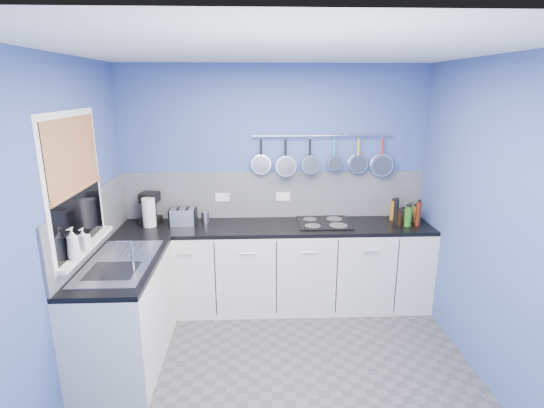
{
  "coord_description": "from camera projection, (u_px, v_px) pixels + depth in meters",
  "views": [
    {
      "loc": [
        -0.2,
        -2.91,
        2.26
      ],
      "look_at": [
        -0.05,
        0.75,
        1.25
      ],
      "focal_mm": 27.9,
      "sensor_mm": 36.0,
      "label": 1
    }
  ],
  "objects": [
    {
      "name": "soap_bottle_b",
      "position": [
        83.0,
        239.0,
        3.25
      ],
      "size": [
        0.09,
        0.1,
        0.17
      ],
      "primitive_type": "imported",
      "rotation": [
        0.0,
        0.0,
        -0.25
      ],
      "color": "white",
      "rests_on": "window_sill"
    },
    {
      "name": "pan_0",
      "position": [
        261.0,
        155.0,
        4.37
      ],
      "size": [
        0.2,
        0.05,
        0.39
      ],
      "primitive_type": null,
      "color": "silver",
      "rests_on": "pot_rail"
    },
    {
      "name": "toaster",
      "position": [
        183.0,
        217.0,
        4.33
      ],
      "size": [
        0.28,
        0.19,
        0.17
      ],
      "primitive_type": "cube",
      "rotation": [
        0.0,
        0.0,
        0.15
      ],
      "color": "silver",
      "rests_on": "worktop_back"
    },
    {
      "name": "wall_back",
      "position": [
        274.0,
        185.0,
        4.53
      ],
      "size": [
        3.2,
        0.02,
        2.5
      ],
      "primitive_type": "cube",
      "color": "#3B5195",
      "rests_on": "ground"
    },
    {
      "name": "coffee_maker",
      "position": [
        150.0,
        208.0,
        4.36
      ],
      "size": [
        0.22,
        0.23,
        0.32
      ],
      "primitive_type": null,
      "rotation": [
        0.0,
        0.0,
        -0.21
      ],
      "color": "black",
      "rests_on": "worktop_back"
    },
    {
      "name": "ceiling",
      "position": [
        284.0,
        48.0,
        2.74
      ],
      "size": [
        3.2,
        3.0,
        0.02
      ],
      "primitive_type": "cube",
      "color": "white",
      "rests_on": "ground"
    },
    {
      "name": "bamboo_blind",
      "position": [
        73.0,
        155.0,
        3.16
      ],
      "size": [
        0.01,
        0.9,
        0.55
      ],
      "primitive_type": "cube",
      "color": "#955A36",
      "rests_on": "wall_left"
    },
    {
      "name": "paper_towel",
      "position": [
        149.0,
        212.0,
        4.26
      ],
      "size": [
        0.16,
        0.16,
        0.29
      ],
      "primitive_type": "cylinder",
      "rotation": [
        0.0,
        0.0,
        -0.31
      ],
      "color": "white",
      "rests_on": "worktop_back"
    },
    {
      "name": "condiment_2",
      "position": [
        394.0,
        210.0,
        4.48
      ],
      "size": [
        0.07,
        0.07,
        0.21
      ],
      "primitive_type": "cylinder",
      "color": "#8C5914",
      "rests_on": "worktop_back"
    },
    {
      "name": "wall_front",
      "position": [
        309.0,
        360.0,
        1.62
      ],
      "size": [
        3.2,
        0.02,
        2.5
      ],
      "primitive_type": "cube",
      "color": "#3B5195",
      "rests_on": "ground"
    },
    {
      "name": "pan_1",
      "position": [
        285.0,
        156.0,
        4.38
      ],
      "size": [
        0.22,
        0.11,
        0.41
      ],
      "primitive_type": null,
      "color": "silver",
      "rests_on": "pot_rail"
    },
    {
      "name": "window_glass",
      "position": [
        76.0,
        184.0,
        3.22
      ],
      "size": [
        0.01,
        0.9,
        1.0
      ],
      "primitive_type": "cube",
      "color": "black",
      "rests_on": "wall_left"
    },
    {
      "name": "condiment_1",
      "position": [
        403.0,
        214.0,
        4.48
      ],
      "size": [
        0.05,
        0.05,
        0.12
      ],
      "primitive_type": "cylinder",
      "color": "#3F721E",
      "rests_on": "worktop_back"
    },
    {
      "name": "cabinet_run_left",
      "position": [
        125.0,
        314.0,
        3.53
      ],
      "size": [
        0.6,
        1.2,
        0.86
      ],
      "primitive_type": "cube",
      "color": "silver",
      "rests_on": "ground"
    },
    {
      "name": "pot_rail",
      "position": [
        322.0,
        136.0,
        4.35
      ],
      "size": [
        1.45,
        0.02,
        0.02
      ],
      "primitive_type": "cylinder",
      "rotation": [
        0.0,
        1.57,
        0.0
      ],
      "color": "silver",
      "rests_on": "wall_back"
    },
    {
      "name": "condiment_6",
      "position": [
        418.0,
        214.0,
        4.28
      ],
      "size": [
        0.05,
        0.05,
        0.25
      ],
      "primitive_type": "cylinder",
      "color": "#4C190C",
      "rests_on": "worktop_back"
    },
    {
      "name": "soap_bottle_a",
      "position": [
        73.0,
        243.0,
        3.07
      ],
      "size": [
        0.11,
        0.11,
        0.24
      ],
      "primitive_type": "imported",
      "rotation": [
        0.0,
        0.0,
        -0.27
      ],
      "color": "white",
      "rests_on": "window_sill"
    },
    {
      "name": "canister",
      "position": [
        205.0,
        217.0,
        4.4
      ],
      "size": [
        0.1,
        0.1,
        0.12
      ],
      "primitive_type": "cylinder",
      "rotation": [
        0.0,
        0.0,
        0.25
      ],
      "color": "silver",
      "rests_on": "worktop_back"
    },
    {
      "name": "condiment_7",
      "position": [
        408.0,
        216.0,
        4.27
      ],
      "size": [
        0.07,
        0.07,
        0.21
      ],
      "primitive_type": "cylinder",
      "color": "#265919",
      "rests_on": "worktop_back"
    },
    {
      "name": "pan_3",
      "position": [
        334.0,
        153.0,
        4.39
      ],
      "size": [
        0.16,
        0.12,
        0.35
      ],
      "primitive_type": null,
      "color": "silver",
      "rests_on": "pot_rail"
    },
    {
      "name": "condiment_3",
      "position": [
        415.0,
        214.0,
        4.4
      ],
      "size": [
        0.06,
        0.06,
        0.17
      ],
      "primitive_type": "cylinder",
      "color": "brown",
      "rests_on": "worktop_back"
    },
    {
      "name": "worktop_left",
      "position": [
        120.0,
        265.0,
        3.41
      ],
      "size": [
        0.6,
        1.2,
        0.04
      ],
      "primitive_type": "cube",
      "color": "black",
      "rests_on": "cabinet_run_left"
    },
    {
      "name": "sink_unit",
      "position": [
        120.0,
        262.0,
        3.41
      ],
      "size": [
        0.5,
        0.95,
        0.01
      ],
      "primitive_type": "cube",
      "color": "silver",
      "rests_on": "worktop_left"
    },
    {
      "name": "backsplash_back",
      "position": [
        274.0,
        195.0,
        4.54
      ],
      "size": [
        3.2,
        0.02,
        0.5
      ],
      "primitive_type": "cube",
      "color": "gray",
      "rests_on": "wall_back"
    },
    {
      "name": "condiment_4",
      "position": [
        408.0,
        218.0,
        4.37
      ],
      "size": [
        0.06,
        0.06,
        0.12
      ],
      "primitive_type": "cylinder",
      "color": "brown",
      "rests_on": "worktop_back"
    },
    {
      "name": "floor",
      "position": [
        282.0,
        379.0,
        3.41
      ],
      "size": [
        3.2,
        3.0,
        0.02
      ],
      "primitive_type": "cube",
      "color": "#47474C",
      "rests_on": "ground"
    },
    {
      "name": "wall_right",
      "position": [
        499.0,
        228.0,
        3.14
      ],
      "size": [
        0.02,
        3.0,
        2.5
      ],
      "primitive_type": "cube",
      "color": "#3B5195",
      "rests_on": "ground"
    },
    {
      "name": "mixer_tap",
      "position": [
        132.0,
        256.0,
        3.21
      ],
      "size": [
        0.12,
        0.08,
        0.26
      ],
      "primitive_type": null,
      "color": "silver",
      "rests_on": "worktop_left"
    },
    {
      "name": "socket_right",
      "position": [
        283.0,
        197.0,
        4.53
      ],
      "size": [
        0.15,
        0.01,
        0.09
      ],
      "primitive_type": "cube",
      "color": "white",
      "rests_on": "backsplash_back"
    },
    {
      "name": "pan_4",
      "position": [
        358.0,
        155.0,
        4.41
      ],
      "size": [
        0.2,
        0.06,
        0.39
      ],
      "primitive_type": null,
      "color": "silver",
      "rests_on": "pot_rail"
    },
    {
      "name": "worktop_back",
      "position": [
        275.0,
        227.0,
        4.33
      ],
      "size": [
        3.2,
        0.6,
        0.04
      ],
      "primitive_type": "cube",
      "color": "black",
      "rests_on": "cabinet_run_back"
    },
    {
      "name": "pan_2",
      "position": [
        310.0,
        154.0,
        4.39
      ],
      "size": [
        0.19,
        0.12,
        0.38
      ],
      "primitive_type": null,
      "color": "silver",
      "rests_on": "pot_rail"
    },
    {
      "name": "window_sill",
      "position": [
        86.0,
        247.0,
        3.36
      ],
      "size": [
        0.1,
        0.98,
        0.03
      ],
      "primitive_type": "cube",
      "color": "white",
      "rests_on": "wall_left"
    },
    {
      "name": "window_frame",
      "position": [
        75.0,
        184.0,
        3.22
      ],
      "size": [
        0.01,
        1.0,
        1.1
      ],
      "primitive_type": "cube",
      "color": "white",
      "rests_on": "wall_left"
    },
    {
      "name": "cabinet_run_back",
      "position": [
        275.0,
        267.0,
        4.45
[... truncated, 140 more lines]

